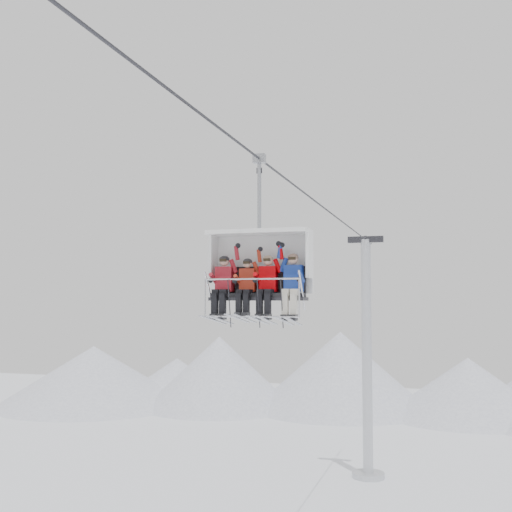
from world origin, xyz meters
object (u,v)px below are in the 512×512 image
(skier_far_left, at_px, (223,284))
(skier_center_right, at_px, (267,284))
(skier_far_right, at_px, (293,283))
(lift_tower_right, at_px, (367,373))
(skier_center_left, at_px, (247,285))
(chairlift_carrier, at_px, (261,265))

(skier_far_left, height_order, skier_center_right, skier_far_left)
(skier_far_left, height_order, skier_far_right, skier_far_right)
(lift_tower_right, height_order, skier_far_right, lift_tower_right)
(skier_center_left, relative_size, skier_center_right, 1.00)
(lift_tower_right, relative_size, skier_center_right, 7.99)
(chairlift_carrier, height_order, skier_center_right, chairlift_carrier)
(skier_center_right, relative_size, skier_far_right, 1.00)
(lift_tower_right, relative_size, skier_far_right, 7.99)
(lift_tower_right, xyz_separation_m, chairlift_carrier, (0.00, -21.59, 4.92))
(skier_center_left, relative_size, skier_far_right, 1.00)
(skier_center_left, bearing_deg, chairlift_carrier, 49.89)
(chairlift_carrier, distance_m, skier_center_left, 0.66)
(chairlift_carrier, height_order, skier_far_left, chairlift_carrier)
(skier_center_left, distance_m, skier_center_right, 0.52)
(skier_far_left, height_order, skier_center_left, skier_far_left)
(skier_center_right, bearing_deg, skier_center_left, -179.01)
(chairlift_carrier, relative_size, skier_center_right, 2.36)
(skier_center_left, height_order, skier_center_right, skier_center_right)
(skier_center_left, bearing_deg, skier_far_right, 0.60)
(chairlift_carrier, distance_m, skier_far_right, 1.03)
(chairlift_carrier, bearing_deg, skier_far_left, -160.51)
(skier_far_left, xyz_separation_m, skier_center_right, (1.11, -0.00, -0.00))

